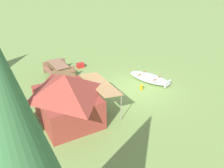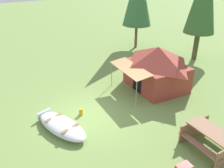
% 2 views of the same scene
% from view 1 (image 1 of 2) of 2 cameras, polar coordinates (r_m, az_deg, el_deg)
% --- Properties ---
extents(ground_plane, '(80.00, 80.00, 0.00)m').
position_cam_1_polar(ground_plane, '(14.23, 5.08, -1.40)').
color(ground_plane, olive).
extents(beached_rowboat, '(2.94, 1.79, 0.40)m').
position_cam_1_polar(beached_rowboat, '(15.31, 8.73, 1.41)').
color(beached_rowboat, silver).
rests_on(beached_rowboat, ground_plane).
extents(canvas_cabin_tent, '(3.50, 3.74, 2.33)m').
position_cam_1_polar(canvas_cabin_tent, '(11.27, -10.44, -3.02)').
color(canvas_cabin_tent, '#95382C').
rests_on(canvas_cabin_tent, ground_plane).
extents(picnic_table, '(1.86, 1.58, 0.80)m').
position_cam_1_polar(picnic_table, '(16.19, -12.32, 3.70)').
color(picnic_table, '#8E6549').
rests_on(picnic_table, ground_plane).
extents(cooler_box, '(0.37, 0.52, 0.31)m').
position_cam_1_polar(cooler_box, '(17.22, -7.38, 4.35)').
color(cooler_box, red).
rests_on(cooler_box, ground_plane).
extents(fuel_can, '(0.23, 0.23, 0.31)m').
position_cam_1_polar(fuel_can, '(14.25, 6.86, -0.77)').
color(fuel_can, gold).
rests_on(fuel_can, ground_plane).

